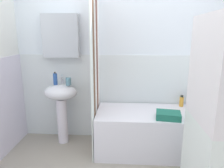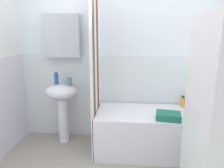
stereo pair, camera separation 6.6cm
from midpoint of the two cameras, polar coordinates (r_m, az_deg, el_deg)
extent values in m
cube|color=white|center=(2.85, 6.01, 8.01)|extent=(3.60, 0.05, 2.40)
cube|color=silver|center=(2.94, 5.73, -3.78)|extent=(3.60, 0.02, 1.20)
cube|color=silver|center=(2.88, -12.88, 12.80)|extent=(0.48, 0.12, 0.56)
cylinder|color=white|center=(2.98, -12.61, -9.77)|extent=(0.14, 0.14, 0.62)
ellipsoid|color=white|center=(2.84, -13.04, -2.13)|extent=(0.44, 0.34, 0.20)
cylinder|color=silver|center=(2.90, -12.56, 0.77)|extent=(0.03, 0.03, 0.05)
cylinder|color=silver|center=(2.85, -12.92, 1.63)|extent=(0.02, 0.10, 0.02)
sphere|color=silver|center=(2.89, -12.65, 2.42)|extent=(0.03, 0.03, 0.03)
cylinder|color=#2A54A1|center=(2.84, -14.42, 1.40)|extent=(0.05, 0.05, 0.15)
sphere|color=#272724|center=(2.82, -14.52, 3.13)|extent=(0.02, 0.02, 0.02)
cylinder|color=teal|center=(2.77, -11.00, 0.78)|extent=(0.07, 0.07, 0.10)
cube|color=white|center=(2.75, 12.22, -12.78)|extent=(1.44, 0.66, 0.53)
cube|color=white|center=(2.27, -4.78, 1.52)|extent=(0.01, 0.13, 2.00)
cube|color=brown|center=(2.40, -4.24, 2.18)|extent=(0.01, 0.13, 2.00)
cube|color=white|center=(2.53, -3.75, 2.77)|extent=(0.01, 0.13, 2.00)
cube|color=brown|center=(2.66, -3.30, 3.30)|extent=(0.01, 0.13, 2.00)
cube|color=white|center=(2.79, -2.90, 3.78)|extent=(0.01, 0.13, 2.00)
cylinder|color=#C0516A|center=(3.00, 23.86, -4.47)|extent=(0.06, 0.06, 0.15)
cylinder|color=#29291E|center=(2.98, 24.02, -2.89)|extent=(0.04, 0.04, 0.02)
cylinder|color=#294FA0|center=(2.98, 21.85, -4.45)|extent=(0.04, 0.04, 0.15)
cylinder|color=#24202B|center=(2.95, 22.00, -2.87)|extent=(0.03, 0.03, 0.02)
cylinder|color=gold|center=(2.92, 19.56, -4.79)|extent=(0.05, 0.05, 0.13)
cylinder|color=black|center=(2.90, 19.68, -3.35)|extent=(0.04, 0.04, 0.02)
cube|color=#1F6855|center=(2.47, 16.07, -8.47)|extent=(0.30, 0.24, 0.08)
camera|label=1|loc=(0.03, -89.20, 0.19)|focal=33.15mm
camera|label=2|loc=(0.03, 90.80, -0.19)|focal=33.15mm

